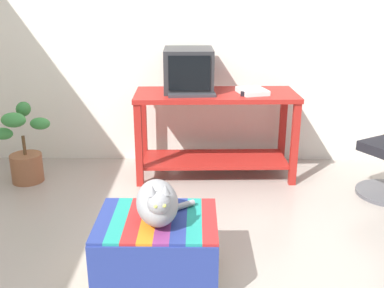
{
  "coord_description": "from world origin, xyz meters",
  "views": [
    {
      "loc": [
        0.08,
        -2.22,
        1.6
      ],
      "look_at": [
        0.04,
        0.85,
        0.55
      ],
      "focal_mm": 41.56,
      "sensor_mm": 36.0,
      "label": 1
    }
  ],
  "objects": [
    {
      "name": "ground_plane",
      "position": [
        0.0,
        0.0,
        0.0
      ],
      "size": [
        14.0,
        14.0,
        0.0
      ],
      "primitive_type": "plane",
      "color": "#9E9389"
    },
    {
      "name": "back_wall",
      "position": [
        0.0,
        2.05,
        1.3
      ],
      "size": [
        8.0,
        0.1,
        2.6
      ],
      "primitive_type": "cube",
      "color": "silver",
      "rests_on": "ground_plane"
    },
    {
      "name": "desk",
      "position": [
        0.24,
        1.6,
        0.52
      ],
      "size": [
        1.43,
        0.61,
        0.77
      ],
      "rotation": [
        0.0,
        0.0,
        0.03
      ],
      "color": "maroon",
      "rests_on": "ground_plane"
    },
    {
      "name": "tv_monitor",
      "position": [
        0.0,
        1.69,
        0.95
      ],
      "size": [
        0.44,
        0.48,
        0.37
      ],
      "rotation": [
        0.0,
        0.0,
        0.03
      ],
      "color": "#28282B",
      "rests_on": "desk"
    },
    {
      "name": "keyboard",
      "position": [
        0.03,
        1.47,
        0.78
      ],
      "size": [
        0.41,
        0.18,
        0.02
      ],
      "primitive_type": "cube",
      "rotation": [
        0.0,
        0.0,
        0.08
      ],
      "color": "#333338",
      "rests_on": "desk"
    },
    {
      "name": "book",
      "position": [
        0.55,
        1.57,
        0.79
      ],
      "size": [
        0.28,
        0.32,
        0.04
      ],
      "primitive_type": "cube",
      "rotation": [
        0.0,
        0.0,
        0.27
      ],
      "color": "white",
      "rests_on": "desk"
    },
    {
      "name": "ottoman_with_blanket",
      "position": [
        -0.15,
        0.01,
        0.2
      ],
      "size": [
        0.68,
        0.54,
        0.39
      ],
      "color": "tan",
      "rests_on": "ground_plane"
    },
    {
      "name": "cat",
      "position": [
        -0.14,
        -0.03,
        0.51
      ],
      "size": [
        0.35,
        0.41,
        0.29
      ],
      "rotation": [
        0.0,
        0.0,
        0.17
      ],
      "color": "gray",
      "rests_on": "ottoman_with_blanket"
    },
    {
      "name": "potted_plant",
      "position": [
        -1.43,
        1.42,
        0.27
      ],
      "size": [
        0.48,
        0.37,
        0.69
      ],
      "color": "brown",
      "rests_on": "ground_plane"
    },
    {
      "name": "stapler",
      "position": [
        0.5,
        1.46,
        0.79
      ],
      "size": [
        0.11,
        0.05,
        0.04
      ],
      "primitive_type": "cube",
      "rotation": [
        0.0,
        0.0,
        1.4
      ],
      "color": "black",
      "rests_on": "desk"
    }
  ]
}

